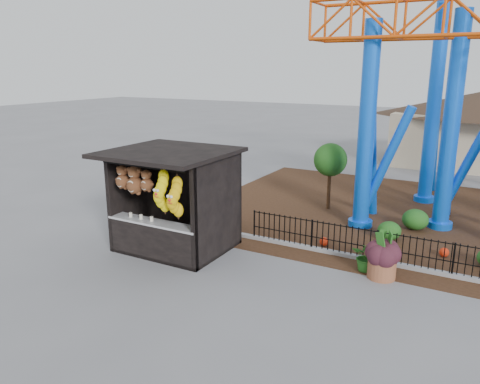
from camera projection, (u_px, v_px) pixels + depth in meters
The scene contains 9 objects.
ground at pixel (242, 282), 12.34m from camera, with size 120.00×120.00×0.00m, color slate.
mulch_bed at pixel (442, 221), 17.21m from camera, with size 18.00×12.00×0.02m, color #331E11.
curb at pixel (420, 269), 12.97m from camera, with size 18.00×0.18×0.12m, color gray.
prize_booth at pixel (170, 203), 14.12m from camera, with size 3.50×3.40×3.12m.
picket_fence at pixel (457, 261), 12.44m from camera, with size 12.20×0.06×1.00m, color black, non-canonical shape.
terracotta_planter at pixel (382, 267), 12.53m from camera, with size 0.75×0.75×0.60m, color brown.
planter_foliage at pixel (384, 246), 12.37m from camera, with size 0.70×0.70×0.64m, color #36151E.
potted_plant at pixel (367, 257), 12.90m from camera, with size 0.77×0.67×0.86m, color #2A5E1B.
landscaping at pixel (443, 235), 14.91m from camera, with size 7.62×3.63×0.71m.
Camera 1 is at (5.46, -9.91, 5.48)m, focal length 35.00 mm.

